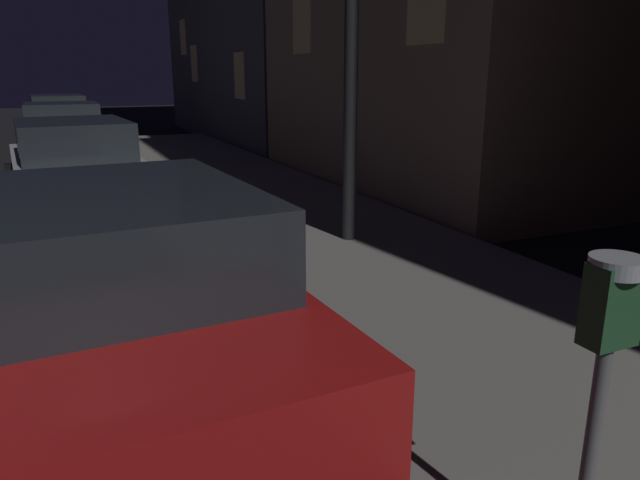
# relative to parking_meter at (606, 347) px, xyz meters

# --- Properties ---
(parking_meter) EXTENTS (0.19, 0.19, 1.36)m
(parking_meter) POSITION_rel_parking_meter_xyz_m (0.00, 0.00, 0.00)
(parking_meter) COLOR #59595B
(parking_meter) RESTS_ON sidewalk
(car_red) EXTENTS (2.23, 4.18, 1.43)m
(car_red) POSITION_rel_parking_meter_xyz_m (-1.41, 2.55, -0.47)
(car_red) COLOR maroon
(car_red) RESTS_ON ground
(car_silver) EXTENTS (2.16, 4.30, 1.43)m
(car_silver) POSITION_rel_parking_meter_xyz_m (-1.41, 8.51, -0.47)
(car_silver) COLOR #B7B7BF
(car_silver) RESTS_ON ground
(car_white) EXTENTS (2.07, 4.01, 1.43)m
(car_white) POSITION_rel_parking_meter_xyz_m (-1.41, 14.29, -0.48)
(car_white) COLOR silver
(car_white) RESTS_ON ground
(car_yellow_cab) EXTENTS (2.12, 4.23, 1.43)m
(car_yellow_cab) POSITION_rel_parking_meter_xyz_m (-1.41, 19.99, -0.47)
(car_yellow_cab) COLOR gold
(car_yellow_cab) RESTS_ON ground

